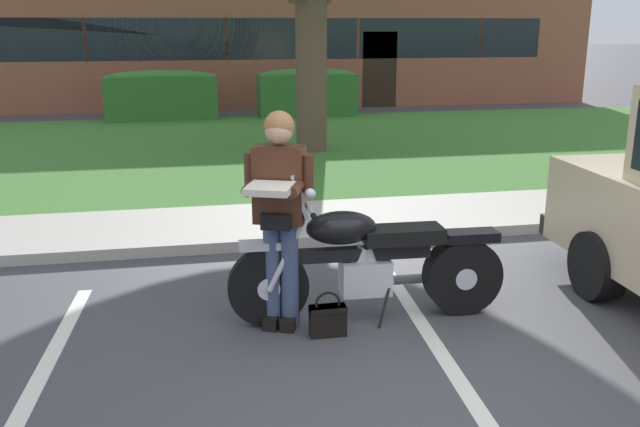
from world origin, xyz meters
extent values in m
plane|color=#424247|center=(0.00, 0.00, 0.00)|extent=(140.00, 140.00, 0.00)
cube|color=#ADA89E|center=(0.00, 3.29, 0.06)|extent=(60.00, 0.20, 0.12)
cube|color=#ADA89E|center=(0.00, 4.14, 0.04)|extent=(60.00, 1.50, 0.08)
cube|color=#3D752D|center=(0.00, 9.31, 0.03)|extent=(60.00, 8.83, 0.06)
cube|color=silver|center=(-2.73, 0.20, 0.00)|extent=(0.40, 4.40, 0.01)
cube|color=silver|center=(0.09, 0.20, 0.00)|extent=(0.40, 4.40, 0.01)
cylinder|color=black|center=(-1.06, 1.36, 0.32)|extent=(0.64, 0.12, 0.64)
cylinder|color=silver|center=(-1.06, 1.36, 0.32)|extent=(0.18, 0.13, 0.18)
cylinder|color=black|center=(0.54, 1.30, 0.32)|extent=(0.65, 0.20, 0.64)
cylinder|color=silver|center=(0.54, 1.30, 0.32)|extent=(0.19, 0.21, 0.18)
cube|color=silver|center=(-1.06, 1.36, 0.67)|extent=(0.44, 0.15, 0.06)
cube|color=black|center=(0.59, 1.30, 0.66)|extent=(0.45, 0.21, 0.08)
cylinder|color=silver|center=(-0.92, 1.27, 0.60)|extent=(0.31, 0.05, 0.58)
cylinder|color=silver|center=(-0.92, 1.43, 0.60)|extent=(0.31, 0.05, 0.58)
sphere|color=silver|center=(-0.88, 1.35, 0.86)|extent=(0.17, 0.17, 0.17)
cylinder|color=silver|center=(-0.74, 1.35, 0.98)|extent=(0.06, 0.72, 0.03)
cylinder|color=black|center=(-0.76, 0.99, 0.98)|extent=(0.05, 0.10, 0.04)
cylinder|color=black|center=(-0.73, 1.70, 0.98)|extent=(0.05, 0.10, 0.04)
sphere|color=silver|center=(-0.77, 1.05, 1.14)|extent=(0.08, 0.08, 0.08)
sphere|color=silver|center=(-0.75, 1.65, 1.14)|extent=(0.08, 0.08, 0.08)
cube|color=#B2BCC6|center=(-0.82, 1.35, 1.08)|extent=(0.15, 0.36, 0.35)
cube|color=black|center=(-0.31, 1.33, 0.56)|extent=(1.10, 0.14, 0.10)
ellipsoid|color=black|center=(-0.48, 1.34, 0.78)|extent=(0.57, 0.34, 0.26)
cube|color=black|center=(0.02, 1.32, 0.70)|extent=(0.65, 0.30, 0.12)
cube|color=silver|center=(-0.28, 1.33, 0.36)|extent=(0.41, 0.25, 0.28)
cylinder|color=silver|center=(-0.31, 1.33, 0.52)|extent=(0.18, 0.13, 0.21)
cylinder|color=silver|center=(-0.24, 1.33, 0.52)|extent=(0.18, 0.13, 0.21)
cylinder|color=silver|center=(0.10, 1.46, 0.26)|extent=(0.60, 0.10, 0.08)
cylinder|color=silver|center=(0.30, 1.45, 0.26)|extent=(0.60, 0.10, 0.08)
cylinder|color=black|center=(-0.16, 1.17, 0.15)|extent=(0.13, 0.12, 0.30)
cube|color=black|center=(-0.90, 1.28, 0.05)|extent=(0.19, 0.26, 0.10)
cube|color=black|center=(-1.03, 1.33, 0.05)|extent=(0.19, 0.26, 0.10)
cylinder|color=#3D4C70|center=(-0.89, 1.30, 0.43)|extent=(0.14, 0.14, 0.86)
cylinder|color=#3D4C70|center=(-1.02, 1.35, 0.43)|extent=(0.14, 0.14, 0.86)
cube|color=#4C2819|center=(-0.96, 1.32, 1.15)|extent=(0.43, 0.34, 0.58)
cube|color=#4C2819|center=(-0.96, 1.32, 1.42)|extent=(0.35, 0.30, 0.06)
sphere|color=tan|center=(-0.96, 1.32, 1.56)|extent=(0.21, 0.21, 0.21)
sphere|color=olive|center=(-0.95, 1.34, 1.59)|extent=(0.23, 0.23, 0.23)
cube|color=black|center=(-1.00, 1.20, 0.90)|extent=(0.24, 0.17, 0.12)
cylinder|color=#4C2819|center=(-0.87, 1.11, 1.17)|extent=(0.21, 0.35, 0.09)
cylinder|color=#4C2819|center=(-1.16, 1.23, 1.17)|extent=(0.21, 0.35, 0.09)
cylinder|color=#4C2819|center=(-0.76, 1.22, 1.25)|extent=(0.10, 0.10, 0.28)
cylinder|color=#4C2819|center=(-1.17, 1.38, 1.25)|extent=(0.10, 0.10, 0.28)
cube|color=beige|center=(-1.07, 1.04, 1.19)|extent=(0.41, 0.41, 0.05)
cube|color=black|center=(-0.64, 1.08, 0.12)|extent=(0.28, 0.12, 0.24)
cube|color=black|center=(-0.64, 1.07, 0.22)|extent=(0.28, 0.13, 0.04)
torus|color=black|center=(-0.64, 1.08, 0.26)|extent=(0.20, 0.02, 0.20)
cube|color=black|center=(2.73, 2.26, 0.40)|extent=(1.90, 0.17, 0.20)
cylinder|color=black|center=(1.81, 1.36, 0.30)|extent=(0.26, 0.61, 0.60)
cylinder|color=brown|center=(0.65, 8.70, 1.69)|extent=(0.56, 0.56, 3.37)
cube|color=#336B2D|center=(-2.15, 13.61, 0.55)|extent=(2.66, 0.90, 1.10)
ellipsoid|color=#336B2D|center=(-2.15, 13.61, 1.10)|extent=(2.52, 0.84, 0.28)
cube|color=#336B2D|center=(1.45, 13.61, 0.55)|extent=(2.46, 0.90, 1.10)
ellipsoid|color=#336B2D|center=(1.45, 13.61, 1.10)|extent=(2.34, 0.84, 0.28)
cube|color=#93513D|center=(-0.41, 19.58, 1.74)|extent=(21.43, 8.21, 3.48)
cube|color=#1E282D|center=(-0.41, 15.51, 1.91)|extent=(18.21, 0.06, 1.10)
cube|color=#93513D|center=(-4.05, 15.50, 1.91)|extent=(0.08, 0.04, 1.20)
cube|color=#93513D|center=(-0.41, 15.50, 1.91)|extent=(0.08, 0.04, 1.20)
cube|color=#93513D|center=(3.23, 15.50, 1.91)|extent=(0.08, 0.04, 1.20)
cube|color=#93513D|center=(6.88, 15.50, 1.91)|extent=(0.08, 0.04, 1.20)
cube|color=#473323|center=(3.88, 15.52, 1.05)|extent=(1.00, 0.08, 2.10)
camera|label=1|loc=(-1.64, -3.69, 2.32)|focal=38.63mm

